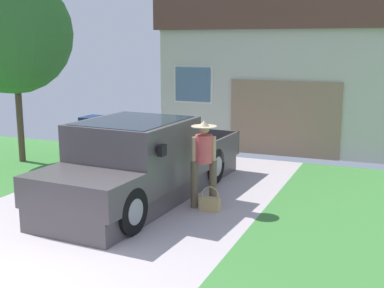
% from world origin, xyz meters
% --- Properties ---
extents(pickup_truck, '(2.21, 5.68, 1.66)m').
position_xyz_m(pickup_truck, '(0.12, 4.44, 0.74)').
color(pickup_truck, '#4D484A').
rests_on(pickup_truck, ground).
extents(person_with_hat, '(0.49, 0.49, 1.70)m').
position_xyz_m(person_with_hat, '(1.47, 4.60, 0.98)').
color(person_with_hat, brown).
rests_on(person_with_hat, ground).
extents(handbag, '(0.38, 0.17, 0.48)m').
position_xyz_m(handbag, '(1.67, 4.42, 0.15)').
color(handbag, tan).
rests_on(handbag, ground).
extents(house_with_garage, '(8.42, 6.62, 4.44)m').
position_xyz_m(house_with_garage, '(2.16, 12.83, 2.25)').
color(house_with_garage, beige).
rests_on(house_with_garage, ground).
extents(front_yard_tree, '(3.05, 3.05, 4.88)m').
position_xyz_m(front_yard_tree, '(-4.40, 6.34, 3.27)').
color(front_yard_tree, brown).
rests_on(front_yard_tree, ground).
extents(wheeled_trash_bin, '(0.60, 0.72, 1.03)m').
position_xyz_m(wheeled_trash_bin, '(-3.33, 8.16, 0.56)').
color(wheeled_trash_bin, navy).
rests_on(wheeled_trash_bin, ground).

